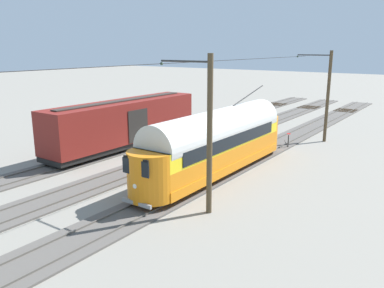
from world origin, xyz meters
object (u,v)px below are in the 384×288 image
at_px(switch_stand, 288,140).
at_px(spare_tie_stack, 86,143).
at_px(vintage_streetcar, 217,141).
at_px(catenary_pole_foreground, 327,95).
at_px(catenary_pole_mid_near, 208,133).
at_px(coach_adjacent, 125,122).

relative_size(switch_stand, spare_tie_stack, 0.51).
distance_m(vintage_streetcar, catenary_pole_foreground, 13.86).
distance_m(catenary_pole_foreground, catenary_pole_mid_near, 18.95).
bearing_deg(coach_adjacent, switch_stand, -144.72).
height_order(catenary_pole_mid_near, switch_stand, catenary_pole_mid_near).
height_order(coach_adjacent, spare_tie_stack, coach_adjacent).
height_order(vintage_streetcar, switch_stand, vintage_streetcar).
bearing_deg(spare_tie_stack, catenary_pole_mid_near, 160.70).
relative_size(vintage_streetcar, catenary_pole_mid_near, 1.97).
relative_size(catenary_pole_mid_near, switch_stand, 6.40).
xyz_separation_m(vintage_streetcar, catenary_pole_foreground, (-2.85, -13.44, 1.88)).
distance_m(vintage_streetcar, coach_adjacent, 9.94).
bearing_deg(catenary_pole_foreground, vintage_streetcar, 78.02).
distance_m(vintage_streetcar, spare_tie_stack, 13.22).
bearing_deg(catenary_pole_mid_near, catenary_pole_foreground, -90.00).
xyz_separation_m(coach_adjacent, catenary_pole_foreground, (-12.68, -11.93, 1.97)).
relative_size(vintage_streetcar, coach_adjacent, 1.05).
bearing_deg(catenary_pole_mid_near, coach_adjacent, -28.96).
xyz_separation_m(catenary_pole_foreground, spare_tie_stack, (15.92, 13.37, -3.86)).
bearing_deg(switch_stand, coach_adjacent, 35.28).
xyz_separation_m(catenary_pole_mid_near, switch_stand, (1.66, -14.81, -3.43)).
height_order(coach_adjacent, switch_stand, coach_adjacent).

